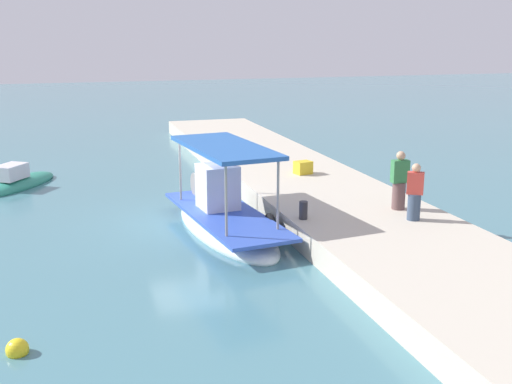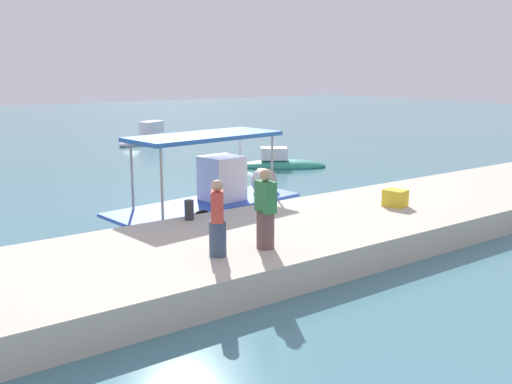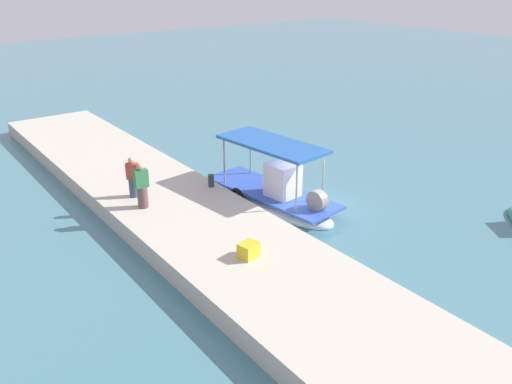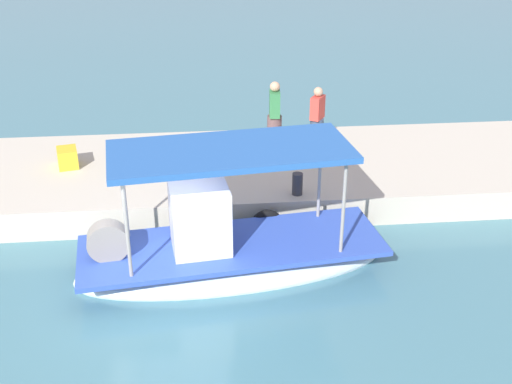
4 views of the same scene
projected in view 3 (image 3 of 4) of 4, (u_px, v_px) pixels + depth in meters
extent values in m
plane|color=teal|center=(309.00, 210.00, 20.72)|extent=(120.00, 120.00, 0.00)
cube|color=beige|center=(211.00, 235.00, 18.05)|extent=(36.00, 4.63, 0.70)
ellipsoid|color=silver|center=(271.00, 202.00, 21.28)|extent=(6.49, 2.70, 0.83)
cube|color=#3455BB|center=(271.00, 192.00, 21.09)|extent=(6.24, 2.67, 0.10)
cube|color=silver|center=(283.00, 181.00, 20.41)|extent=(1.22, 1.20, 1.43)
cylinder|color=gray|center=(323.00, 178.00, 19.85)|extent=(0.07, 0.07, 2.03)
cylinder|color=gray|center=(297.00, 189.00, 18.90)|extent=(0.07, 0.07, 2.03)
cylinder|color=gray|center=(250.00, 153.00, 22.52)|extent=(0.07, 0.07, 2.03)
cylinder|color=gray|center=(224.00, 162.00, 21.57)|extent=(0.07, 0.07, 2.03)
cube|color=#295DAD|center=(272.00, 144.00, 20.28)|extent=(4.73, 2.42, 0.12)
torus|color=black|center=(237.00, 197.00, 21.15)|extent=(0.76, 0.27, 0.74)
cylinder|color=gray|center=(317.00, 200.00, 19.34)|extent=(0.84, 0.44, 0.80)
cylinder|color=brown|center=(143.00, 197.00, 19.21)|extent=(0.42, 0.42, 0.81)
cube|color=#337C45|center=(141.00, 178.00, 18.92)|extent=(0.31, 0.51, 0.67)
sphere|color=tan|center=(140.00, 166.00, 18.73)|extent=(0.26, 0.26, 0.26)
cylinder|color=#384960|center=(134.00, 187.00, 20.12)|extent=(0.49, 0.49, 0.75)
cube|color=#CA4137|center=(132.00, 171.00, 19.85)|extent=(0.46, 0.52, 0.62)
sphere|color=tan|center=(131.00, 160.00, 19.68)|extent=(0.24, 0.24, 0.24)
cylinder|color=#2D2D33|center=(211.00, 181.00, 21.07)|extent=(0.24, 0.24, 0.51)
cube|color=gold|center=(249.00, 250.00, 15.95)|extent=(0.59, 0.68, 0.47)
sphere|color=yellow|center=(282.00, 141.00, 28.67)|extent=(0.42, 0.42, 0.42)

